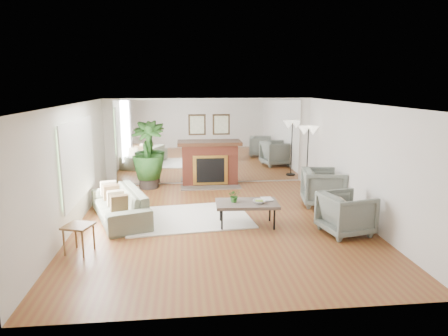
{
  "coord_description": "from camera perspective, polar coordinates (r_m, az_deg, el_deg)",
  "views": [
    {
      "loc": [
        -0.77,
        -8.08,
        2.89
      ],
      "look_at": [
        0.14,
        0.6,
        1.06
      ],
      "focal_mm": 32.0,
      "sensor_mm": 36.0,
      "label": 1
    }
  ],
  "objects": [
    {
      "name": "armchair_front",
      "position": [
        8.22,
        17.04,
        -6.23
      ],
      "size": [
        1.06,
        1.04,
        0.82
      ],
      "primitive_type": "imported",
      "rotation": [
        0.0,
        0.0,
        1.78
      ],
      "color": "slate",
      "rests_on": "ground"
    },
    {
      "name": "side_table",
      "position": [
        7.43,
        -20.09,
        -8.24
      ],
      "size": [
        0.56,
        0.56,
        0.51
      ],
      "rotation": [
        0.0,
        0.0,
        -0.32
      ],
      "color": "brown",
      "rests_on": "ground"
    },
    {
      "name": "floor_lamp",
      "position": [
        11.33,
        11.96,
        4.58
      ],
      "size": [
        0.57,
        0.32,
        1.76
      ],
      "color": "black",
      "rests_on": "ground"
    },
    {
      "name": "mirror_panel",
      "position": [
        11.69,
        -2.12,
        3.79
      ],
      "size": [
        5.4,
        0.04,
        2.4
      ],
      "primitive_type": "cube",
      "color": "silver",
      "rests_on": "wall_back"
    },
    {
      "name": "area_rug",
      "position": [
        8.88,
        -5.15,
        -7.07
      ],
      "size": [
        2.86,
        2.19,
        0.03
      ],
      "primitive_type": "cube",
      "rotation": [
        0.0,
        0.0,
        0.12
      ],
      "color": "white",
      "rests_on": "ground"
    },
    {
      "name": "wall_back",
      "position": [
        11.71,
        -2.13,
        3.8
      ],
      "size": [
        6.0,
        0.02,
        2.5
      ],
      "primitive_type": "cube",
      "color": "silver",
      "rests_on": "ground"
    },
    {
      "name": "book",
      "position": [
        8.45,
        5.45,
        -4.47
      ],
      "size": [
        0.24,
        0.31,
        0.02
      ],
      "primitive_type": "imported",
      "rotation": [
        0.0,
        0.0,
        0.05
      ],
      "color": "brown",
      "rests_on": "coffee_table"
    },
    {
      "name": "fireplace",
      "position": [
        11.58,
        -2.03,
        0.75
      ],
      "size": [
        1.85,
        0.83,
        2.05
      ],
      "color": "brown",
      "rests_on": "ground"
    },
    {
      "name": "wall_left",
      "position": [
        8.54,
        -20.92,
        0.0
      ],
      "size": [
        0.02,
        7.0,
        2.5
      ],
      "primitive_type": "cube",
      "color": "silver",
      "rests_on": "ground"
    },
    {
      "name": "window_panel",
      "position": [
        8.89,
        -20.13,
        1.16
      ],
      "size": [
        0.04,
        2.4,
        1.5
      ],
      "primitive_type": "cube",
      "color": "#B2E09E",
      "rests_on": "wall_left"
    },
    {
      "name": "coffee_table",
      "position": [
        8.27,
        3.28,
        -5.19
      ],
      "size": [
        1.3,
        0.8,
        0.51
      ],
      "rotation": [
        0.0,
        0.0,
        -0.04
      ],
      "color": "brown",
      "rests_on": "ground"
    },
    {
      "name": "potted_ficus",
      "position": [
        11.38,
        -10.84,
        2.11
      ],
      "size": [
        0.95,
        0.95,
        1.88
      ],
      "color": "#2A231F",
      "rests_on": "ground"
    },
    {
      "name": "ground",
      "position": [
        8.61,
        -0.49,
        -7.74
      ],
      "size": [
        7.0,
        7.0,
        0.0
      ],
      "primitive_type": "plane",
      "color": "brown",
      "rests_on": "ground"
    },
    {
      "name": "armchair_back",
      "position": [
        9.98,
        13.99,
        -2.68
      ],
      "size": [
        1.13,
        1.11,
        0.89
      ],
      "primitive_type": "imported",
      "rotation": [
        0.0,
        0.0,
        1.39
      ],
      "color": "slate",
      "rests_on": "ground"
    },
    {
      "name": "sofa",
      "position": [
        8.98,
        -14.68,
        -5.09
      ],
      "size": [
        1.58,
        2.43,
        0.66
      ],
      "primitive_type": "imported",
      "rotation": [
        0.0,
        0.0,
        -1.23
      ],
      "color": "slate",
      "rests_on": "ground"
    },
    {
      "name": "tabletop_plant",
      "position": [
        8.22,
        1.5,
        -3.97
      ],
      "size": [
        0.26,
        0.23,
        0.27
      ],
      "primitive_type": "imported",
      "rotation": [
        0.0,
        0.0,
        0.05
      ],
      "color": "#305C22",
      "rests_on": "coffee_table"
    },
    {
      "name": "fruit_bowl",
      "position": [
        8.21,
        5.05,
        -4.8
      ],
      "size": [
        0.32,
        0.32,
        0.07
      ],
      "primitive_type": "imported",
      "rotation": [
        0.0,
        0.0,
        -0.25
      ],
      "color": "brown",
      "rests_on": "coffee_table"
    },
    {
      "name": "wall_right",
      "position": [
        9.06,
        18.68,
        0.81
      ],
      "size": [
        0.02,
        7.0,
        2.5
      ],
      "primitive_type": "cube",
      "color": "silver",
      "rests_on": "ground"
    }
  ]
}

